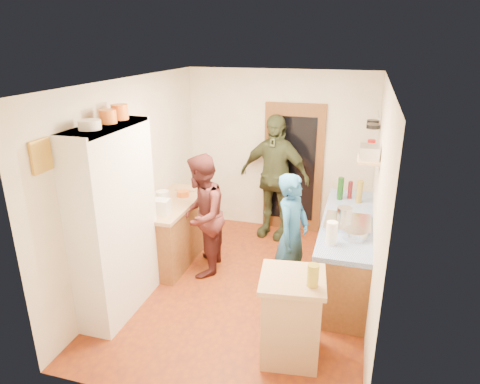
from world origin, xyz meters
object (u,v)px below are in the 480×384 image
at_px(hutch_body, 115,222).
at_px(person_back, 275,177).
at_px(island_base, 291,319).
at_px(person_hob, 293,237).
at_px(right_counter_base, 345,253).
at_px(person_left, 204,215).

distance_m(hutch_body, person_back, 2.78).
distance_m(island_base, person_hob, 1.20).
relative_size(right_counter_base, person_left, 1.33).
xyz_separation_m(person_left, person_back, (0.67, 1.37, 0.16)).
xyz_separation_m(person_hob, person_left, (-1.24, 0.23, 0.05)).
relative_size(island_base, person_hob, 0.55).
xyz_separation_m(right_counter_base, person_left, (-1.85, -0.22, 0.41)).
xyz_separation_m(hutch_body, person_back, (1.32, 2.45, -0.11)).
height_order(hutch_body, person_left, hutch_body).
bearing_deg(right_counter_base, hutch_body, -152.53).
relative_size(person_left, person_back, 0.84).
height_order(right_counter_base, person_hob, person_hob).
relative_size(person_hob, person_back, 0.79).
bearing_deg(right_counter_base, island_base, -105.32).
bearing_deg(person_hob, island_base, -155.42).
distance_m(right_counter_base, person_back, 1.74).
bearing_deg(person_back, right_counter_base, -31.84).
bearing_deg(right_counter_base, person_hob, -143.59).
xyz_separation_m(hutch_body, person_hob, (1.89, 0.85, -0.32)).
distance_m(right_counter_base, person_hob, 0.84).
height_order(right_counter_base, person_left, person_left).
bearing_deg(person_hob, hutch_body, 129.72).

